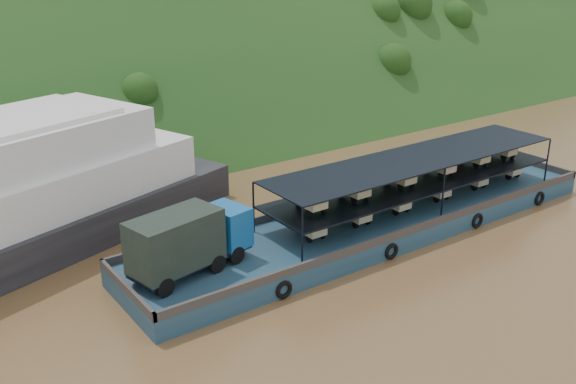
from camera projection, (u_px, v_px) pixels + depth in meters
ground at (341, 246)px, 40.80m from camera, size 160.00×160.00×0.00m
hillside at (123, 126)px, 68.12m from camera, size 140.00×39.60×39.60m
cargo_barge at (360, 220)px, 41.63m from camera, size 35.00×7.18×4.80m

